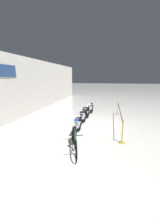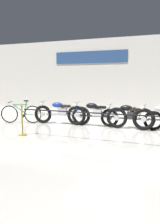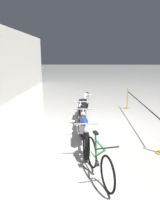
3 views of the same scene
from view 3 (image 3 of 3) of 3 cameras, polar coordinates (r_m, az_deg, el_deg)
The scene contains 8 objects.
ground_plane at distance 8.53m, azimuth 4.71°, elevation -3.21°, with size 120.00×120.00×0.00m, color silver.
motorcycle_blue_0 at distance 6.36m, azimuth 0.92°, elevation -4.90°, with size 2.44×0.63×0.96m.
motorcycle_black_1 at distance 7.76m, azimuth 0.83°, elevation -1.20°, with size 2.44×0.62×0.98m.
motorcycle_black_2 at distance 9.06m, azimuth 0.30°, elevation 0.95°, with size 2.35×0.62×0.94m.
motorcycle_silver_3 at distance 10.28m, azimuth 1.52°, elevation 2.69°, with size 2.37×0.62×0.99m.
bicycle at distance 4.80m, azimuth 4.90°, elevation -12.63°, with size 1.71×0.63×0.98m.
stanchion_far_left at distance 7.57m, azimuth 17.30°, elevation -0.94°, with size 5.24×0.28×1.05m.
stanchion_mid_left at distance 11.16m, azimuth 12.25°, elevation 2.63°, with size 0.28×0.28×1.05m.
Camera 3 is at (-8.12, 0.45, 2.58)m, focal length 35.00 mm.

